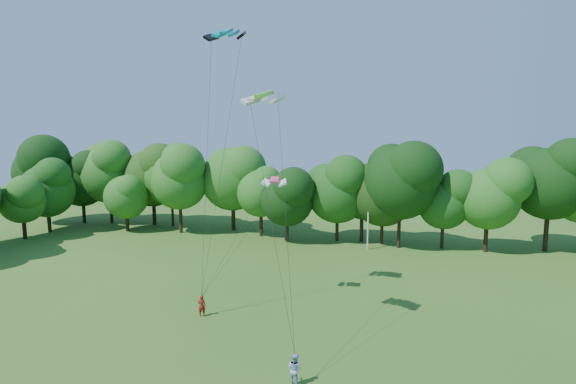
# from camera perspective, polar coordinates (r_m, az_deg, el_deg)

# --- Properties ---
(utility_pole) EXTENTS (1.38, 0.53, 7.17)m
(utility_pole) POSITION_cam_1_polar(r_m,az_deg,el_deg) (53.58, 10.14, -3.35)
(utility_pole) COLOR beige
(utility_pole) RESTS_ON ground
(kite_flyer_left) EXTENTS (0.69, 0.55, 1.64)m
(kite_flyer_left) POSITION_cam_1_polar(r_m,az_deg,el_deg) (35.50, -10.90, -14.01)
(kite_flyer_left) COLOR maroon
(kite_flyer_left) RESTS_ON ground
(kite_flyer_right) EXTENTS (1.08, 1.00, 1.78)m
(kite_flyer_right) POSITION_cam_1_polar(r_m,az_deg,el_deg) (26.54, 0.88, -21.56)
(kite_flyer_right) COLOR #A7B9E8
(kite_flyer_right) RESTS_ON ground
(kite_teal) EXTENTS (2.99, 1.36, 0.67)m
(kite_teal) POSITION_cam_1_polar(r_m,az_deg,el_deg) (35.06, -7.85, 19.57)
(kite_teal) COLOR #05849A
(kite_teal) RESTS_ON ground
(kite_green) EXTENTS (3.09, 2.22, 0.51)m
(kite_green) POSITION_cam_1_polar(r_m,az_deg,el_deg) (28.58, -3.08, 12.28)
(kite_green) COLOR green
(kite_green) RESTS_ON ground
(kite_pink) EXTENTS (2.10, 1.25, 0.44)m
(kite_pink) POSITION_cam_1_polar(r_m,az_deg,el_deg) (35.75, -1.73, 1.57)
(kite_pink) COLOR #EA4175
(kite_pink) RESTS_ON ground
(tree_back_west) EXTENTS (9.43, 9.43, 13.71)m
(tree_back_west) POSITION_cam_1_polar(r_m,az_deg,el_deg) (69.48, -16.84, 2.98)
(tree_back_west) COLOR #362715
(tree_back_west) RESTS_ON ground
(tree_back_center) EXTENTS (8.48, 8.48, 12.33)m
(tree_back_center) POSITION_cam_1_polar(r_m,az_deg,el_deg) (55.87, 11.99, 1.19)
(tree_back_center) COLOR black
(tree_back_center) RESTS_ON ground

